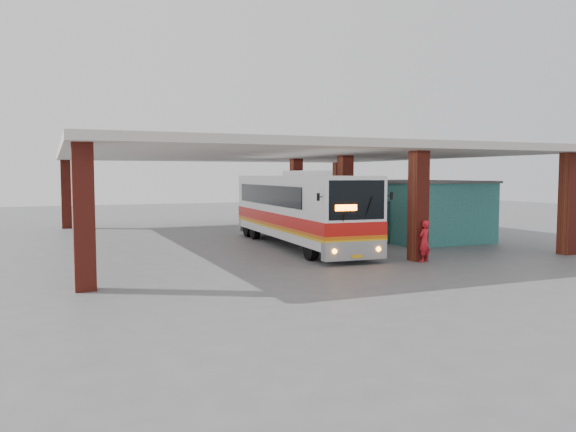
# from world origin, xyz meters

# --- Properties ---
(ground) EXTENTS (90.00, 90.00, 0.00)m
(ground) POSITION_xyz_m (0.00, 0.00, 0.00)
(ground) COLOR #515154
(ground) RESTS_ON ground
(brick_columns) EXTENTS (20.10, 21.60, 4.35)m
(brick_columns) POSITION_xyz_m (1.43, 5.00, 2.17)
(brick_columns) COLOR maroon
(brick_columns) RESTS_ON ground
(canopy_roof) EXTENTS (21.00, 23.00, 0.30)m
(canopy_roof) POSITION_xyz_m (0.50, 6.50, 4.50)
(canopy_roof) COLOR beige
(canopy_roof) RESTS_ON brick_columns
(shop_building) EXTENTS (5.20, 8.20, 3.11)m
(shop_building) POSITION_xyz_m (7.49, 4.00, 1.56)
(shop_building) COLOR #28665C
(shop_building) RESTS_ON ground
(coach_bus) EXTENTS (3.21, 12.45, 3.59)m
(coach_bus) POSITION_xyz_m (0.44, 2.91, 1.79)
(coach_bus) COLOR white
(coach_bus) RESTS_ON ground
(motorcycle) EXTENTS (2.05, 1.29, 1.02)m
(motorcycle) POSITION_xyz_m (4.70, 2.82, 0.51)
(motorcycle) COLOR black
(motorcycle) RESTS_ON ground
(pedestrian) EXTENTS (0.70, 0.59, 1.63)m
(pedestrian) POSITION_xyz_m (3.03, -3.38, 0.82)
(pedestrian) COLOR red
(pedestrian) RESTS_ON ground
(red_chair) EXTENTS (0.44, 0.44, 0.72)m
(red_chair) POSITION_xyz_m (4.77, 7.70, 0.33)
(red_chair) COLOR red
(red_chair) RESTS_ON ground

